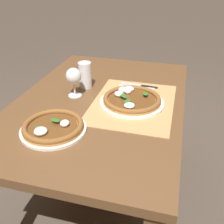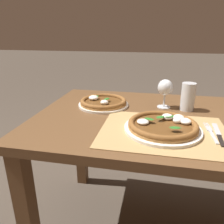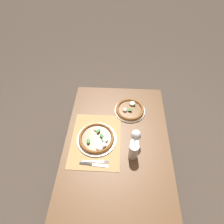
{
  "view_description": "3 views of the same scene",
  "coord_description": "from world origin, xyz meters",
  "px_view_note": "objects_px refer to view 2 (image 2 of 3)",
  "views": [
    {
      "loc": [
        -1.15,
        -0.37,
        1.36
      ],
      "look_at": [
        -0.2,
        -0.12,
        0.79
      ],
      "focal_mm": 42.0,
      "sensor_mm": 36.0,
      "label": 1
    },
    {
      "loc": [
        -0.05,
        -1.02,
        1.13
      ],
      "look_at": [
        -0.24,
        -0.1,
        0.78
      ],
      "focal_mm": 35.0,
      "sensor_mm": 36.0,
      "label": 2
    },
    {
      "loc": [
        0.79,
        -0.0,
        2.05
      ],
      "look_at": [
        -0.23,
        -0.05,
        0.84
      ],
      "focal_mm": 30.0,
      "sensor_mm": 36.0,
      "label": 3
    }
  ],
  "objects_px": {
    "pint_glass": "(188,97)",
    "fork": "(211,132)",
    "pizza_near": "(163,126)",
    "knife": "(218,134)",
    "wine_glass": "(166,89)",
    "pizza_far": "(103,102)"
  },
  "relations": [
    {
      "from": "pizza_near",
      "to": "pint_glass",
      "type": "height_order",
      "value": "pint_glass"
    },
    {
      "from": "pizza_far",
      "to": "knife",
      "type": "bearing_deg",
      "value": -26.51
    },
    {
      "from": "knife",
      "to": "pint_glass",
      "type": "bearing_deg",
      "value": 107.4
    },
    {
      "from": "pizza_far",
      "to": "pint_glass",
      "type": "height_order",
      "value": "pint_glass"
    },
    {
      "from": "pizza_far",
      "to": "wine_glass",
      "type": "distance_m",
      "value": 0.35
    },
    {
      "from": "wine_glass",
      "to": "fork",
      "type": "distance_m",
      "value": 0.36
    },
    {
      "from": "wine_glass",
      "to": "pint_glass",
      "type": "distance_m",
      "value": 0.12
    },
    {
      "from": "pizza_near",
      "to": "knife",
      "type": "xyz_separation_m",
      "value": [
        0.22,
        0.0,
        -0.02
      ]
    },
    {
      "from": "pint_glass",
      "to": "fork",
      "type": "height_order",
      "value": "pint_glass"
    },
    {
      "from": "pizza_far",
      "to": "fork",
      "type": "bearing_deg",
      "value": -26.65
    },
    {
      "from": "knife",
      "to": "pizza_near",
      "type": "bearing_deg",
      "value": -179.99
    },
    {
      "from": "wine_glass",
      "to": "pint_glass",
      "type": "relative_size",
      "value": 1.07
    },
    {
      "from": "fork",
      "to": "knife",
      "type": "distance_m",
      "value": 0.03
    },
    {
      "from": "pizza_far",
      "to": "knife",
      "type": "relative_size",
      "value": 1.29
    },
    {
      "from": "pizza_near",
      "to": "fork",
      "type": "xyz_separation_m",
      "value": [
        0.19,
        0.01,
        -0.02
      ]
    },
    {
      "from": "wine_glass",
      "to": "pizza_near",
      "type": "bearing_deg",
      "value": -92.22
    },
    {
      "from": "pizza_far",
      "to": "pint_glass",
      "type": "bearing_deg",
      "value": 2.43
    },
    {
      "from": "pizza_near",
      "to": "knife",
      "type": "bearing_deg",
      "value": 0.01
    },
    {
      "from": "pint_glass",
      "to": "knife",
      "type": "distance_m",
      "value": 0.31
    },
    {
      "from": "pint_glass",
      "to": "knife",
      "type": "relative_size",
      "value": 0.67
    },
    {
      "from": "pizza_near",
      "to": "pint_glass",
      "type": "relative_size",
      "value": 2.2
    },
    {
      "from": "pint_glass",
      "to": "fork",
      "type": "bearing_deg",
      "value": -76.84
    }
  ]
}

